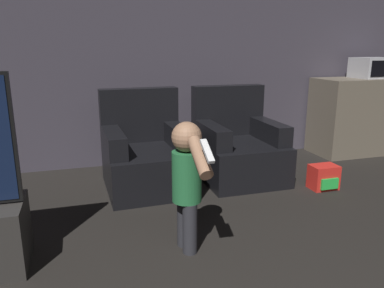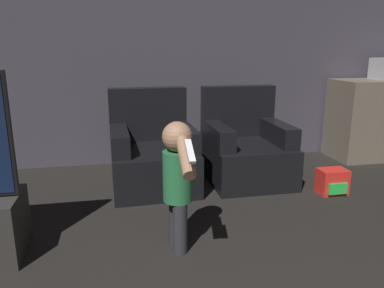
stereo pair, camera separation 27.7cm
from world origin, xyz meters
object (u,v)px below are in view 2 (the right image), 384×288
(armchair_right, at_px, (245,149))
(person_toddler, at_px, (178,177))
(armchair_left, at_px, (152,154))
(toy_backpack, at_px, (332,182))

(armchair_right, height_order, person_toddler, armchair_right)
(armchair_left, distance_m, person_toddler, 1.28)
(person_toddler, bearing_deg, toy_backpack, -71.15)
(armchair_right, distance_m, person_toddler, 1.57)
(armchair_right, relative_size, toy_backpack, 3.61)
(armchair_left, height_order, toy_backpack, armchair_left)
(armchair_right, xyz_separation_m, person_toddler, (-0.91, -1.27, 0.21))
(person_toddler, relative_size, toy_backpack, 3.40)
(toy_backpack, bearing_deg, armchair_left, 160.73)
(armchair_left, distance_m, armchair_right, 0.96)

